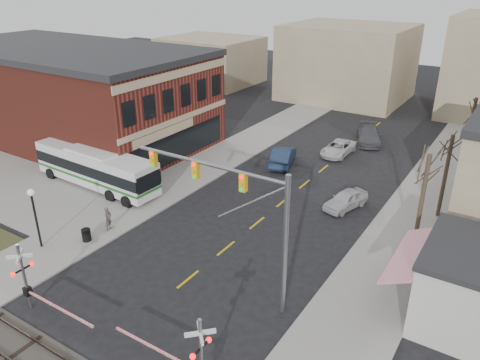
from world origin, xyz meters
name	(u,v)px	position (x,y,z in m)	size (l,w,h in m)	color
ground	(166,298)	(0.00, 0.00, 0.00)	(160.00, 160.00, 0.00)	black
sidewalk_west	(226,155)	(-9.50, 20.00, 0.06)	(5.00, 60.00, 0.12)	gray
sidewalk_east	(425,202)	(9.50, 20.00, 0.06)	(5.00, 60.00, 0.12)	gray
plaza_west	(11,179)	(-22.00, 5.00, 0.06)	(20.00, 10.00, 0.11)	gray
brick_building	(68,92)	(-26.98, 16.00, 4.81)	(30.40, 15.40, 9.60)	maroon
tree_east_a	(421,206)	(10.50, 12.00, 3.50)	(0.28, 0.28, 6.75)	#382B21
tree_east_b	(445,177)	(10.80, 18.00, 3.27)	(0.28, 0.28, 6.30)	#382B21
tree_east_c	(468,140)	(11.00, 26.00, 3.72)	(0.28, 0.28, 7.20)	#382B21
transit_bus	(96,167)	(-14.49, 8.14, 1.79)	(12.35, 3.12, 3.16)	silver
traffic_signal_mast	(241,204)	(3.36, 2.52, 5.72)	(9.54, 0.30, 8.00)	gray
rr_crossing_west	(30,280)	(-5.18, -4.58, 1.97)	(5.60, 1.36, 4.00)	gray
rr_crossing_east	(193,354)	(5.16, -4.02, 1.97)	(5.60, 1.36, 4.00)	gray
street_lamp	(33,206)	(-10.28, -0.48, 3.11)	(0.44, 0.44, 4.16)	black
trash_bin	(86,235)	(-8.33, 1.64, 0.55)	(0.60, 0.60, 0.86)	black
car_a	(346,200)	(4.49, 15.73, 0.69)	(1.63, 4.06, 1.38)	#BBBABF
car_b	(283,156)	(-3.68, 20.93, 0.82)	(1.74, 5.00, 1.65)	#1C2B46
car_c	(338,148)	(-0.28, 26.13, 0.66)	(2.20, 4.76, 1.32)	silver
car_d	(369,135)	(1.08, 31.33, 0.81)	(2.27, 5.59, 1.62)	#48484E
pedestrian_near	(108,219)	(-8.17, 3.48, 0.98)	(0.62, 0.41, 1.71)	#534743
pedestrian_far	(133,193)	(-9.75, 7.47, 0.88)	(0.74, 0.58, 1.52)	#343258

